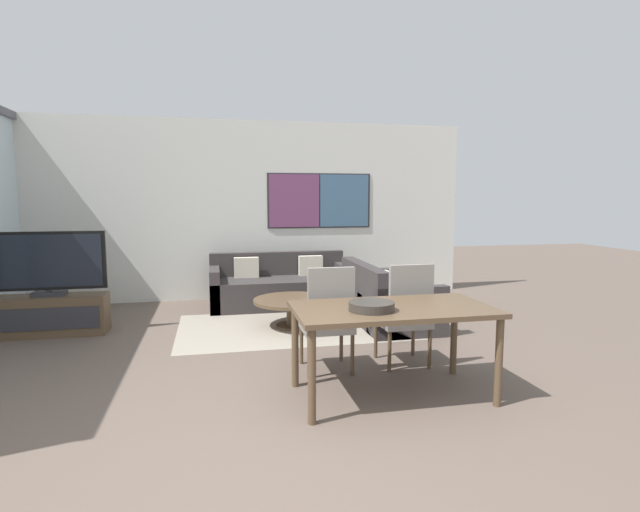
% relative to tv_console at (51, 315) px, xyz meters
% --- Properties ---
extents(ground_plane, '(24.00, 24.00, 0.00)m').
position_rel_tv_console_xyz_m(ground_plane, '(2.32, -3.36, -0.23)').
color(ground_plane, brown).
extents(wall_back, '(7.33, 0.09, 2.80)m').
position_rel_tv_console_xyz_m(wall_back, '(2.37, 1.70, 1.17)').
color(wall_back, silver).
rests_on(wall_back, ground_plane).
extents(area_rug, '(2.83, 1.78, 0.01)m').
position_rel_tv_console_xyz_m(area_rug, '(2.85, -0.26, -0.23)').
color(area_rug, gray).
rests_on(area_rug, ground_plane).
extents(tv_console, '(1.25, 0.40, 0.47)m').
position_rel_tv_console_xyz_m(tv_console, '(0.00, 0.00, 0.00)').
color(tv_console, brown).
rests_on(tv_console, ground_plane).
extents(television, '(1.29, 0.20, 0.75)m').
position_rel_tv_console_xyz_m(television, '(0.00, 0.00, 0.61)').
color(television, '#2D2D33').
rests_on(television, tv_console).
extents(sofa_main, '(2.05, 0.87, 0.77)m').
position_rel_tv_console_xyz_m(sofa_main, '(2.85, 1.04, 0.03)').
color(sofa_main, '#383333').
rests_on(sofa_main, ground_plane).
extents(sofa_side, '(0.87, 1.58, 0.77)m').
position_rel_tv_console_xyz_m(sofa_side, '(4.01, -0.32, 0.03)').
color(sofa_side, '#383333').
rests_on(sofa_side, ground_plane).
extents(coffee_table, '(1.00, 1.00, 0.35)m').
position_rel_tv_console_xyz_m(coffee_table, '(2.85, -0.26, 0.04)').
color(coffee_table, brown).
rests_on(coffee_table, ground_plane).
extents(dining_table, '(1.59, 0.85, 0.74)m').
position_rel_tv_console_xyz_m(dining_table, '(3.28, -2.56, 0.43)').
color(dining_table, brown).
rests_on(dining_table, ground_plane).
extents(dining_chair_left, '(0.46, 0.46, 1.00)m').
position_rel_tv_console_xyz_m(dining_chair_left, '(2.90, -1.93, 0.30)').
color(dining_chair_left, gray).
rests_on(dining_chair_left, ground_plane).
extents(dining_chair_centre, '(0.46, 0.46, 1.00)m').
position_rel_tv_console_xyz_m(dining_chair_centre, '(3.66, -1.91, 0.30)').
color(dining_chair_centre, gray).
rests_on(dining_chair_centre, ground_plane).
extents(fruit_bowl, '(0.36, 0.36, 0.07)m').
position_rel_tv_console_xyz_m(fruit_bowl, '(3.08, -2.65, 0.55)').
color(fruit_bowl, '#332D28').
rests_on(fruit_bowl, dining_table).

